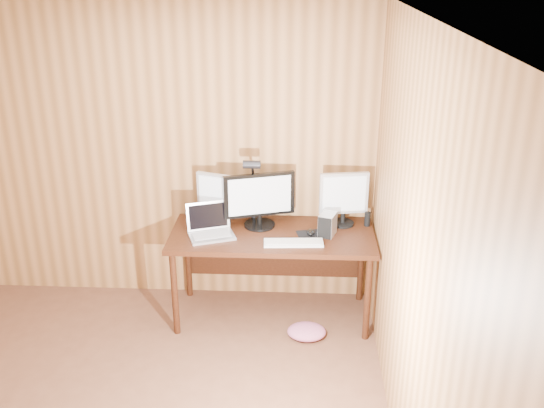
# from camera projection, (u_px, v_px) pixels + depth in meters

# --- Properties ---
(room_shell) EXTENTS (4.00, 4.00, 4.00)m
(room_shell) POSITION_uv_depth(u_px,v_px,m) (75.00, 277.00, 3.10)
(room_shell) COLOR brown
(room_shell) RESTS_ON ground
(desk) EXTENTS (1.60, 0.70, 0.75)m
(desk) POSITION_uv_depth(u_px,v_px,m) (273.00, 243.00, 4.86)
(desk) COLOR black
(desk) RESTS_ON floor
(monitor_center) EXTENTS (0.56, 0.25, 0.45)m
(monitor_center) POSITION_uv_depth(u_px,v_px,m) (259.00, 199.00, 4.79)
(monitor_center) COLOR black
(monitor_center) RESTS_ON desk
(monitor_left) EXTENTS (0.36, 0.18, 0.42)m
(monitor_left) POSITION_uv_depth(u_px,v_px,m) (219.00, 198.00, 4.83)
(monitor_left) COLOR black
(monitor_left) RESTS_ON desk
(monitor_right) EXTENTS (0.39, 0.18, 0.44)m
(monitor_right) POSITION_uv_depth(u_px,v_px,m) (344.00, 197.00, 4.81)
(monitor_right) COLOR black
(monitor_right) RESTS_ON desk
(laptop) EXTENTS (0.41, 0.36, 0.24)m
(laptop) POSITION_uv_depth(u_px,v_px,m) (210.00, 227.00, 4.71)
(laptop) COLOR silver
(laptop) RESTS_ON desk
(keyboard) EXTENTS (0.45, 0.16, 0.02)m
(keyboard) POSITION_uv_depth(u_px,v_px,m) (294.00, 243.00, 4.57)
(keyboard) COLOR white
(keyboard) RESTS_ON desk
(mousepad) EXTENTS (0.24, 0.21, 0.00)m
(mousepad) POSITION_uv_depth(u_px,v_px,m) (311.00, 234.00, 4.73)
(mousepad) COLOR black
(mousepad) RESTS_ON desk
(mouse) EXTENTS (0.09, 0.12, 0.04)m
(mouse) POSITION_uv_depth(u_px,v_px,m) (311.00, 232.00, 4.72)
(mouse) COLOR black
(mouse) RESTS_ON mousepad
(hard_drive) EXTENTS (0.16, 0.19, 0.18)m
(hard_drive) POSITION_uv_depth(u_px,v_px,m) (327.00, 225.00, 4.69)
(hard_drive) COLOR silver
(hard_drive) RESTS_ON desk
(phone) EXTENTS (0.06, 0.11, 0.01)m
(phone) POSITION_uv_depth(u_px,v_px,m) (276.00, 244.00, 4.56)
(phone) COLOR silver
(phone) RESTS_ON desk
(speaker) EXTENTS (0.05, 0.05, 0.12)m
(speaker) POSITION_uv_depth(u_px,v_px,m) (367.00, 219.00, 4.86)
(speaker) COLOR black
(speaker) RESTS_ON desk
(desk_lamp) EXTENTS (0.14, 0.19, 0.59)m
(desk_lamp) POSITION_uv_depth(u_px,v_px,m) (253.00, 181.00, 4.79)
(desk_lamp) COLOR black
(desk_lamp) RESTS_ON desk
(fabric_pile) EXTENTS (0.37, 0.33, 0.10)m
(fabric_pile) POSITION_uv_depth(u_px,v_px,m) (307.00, 332.00, 4.73)
(fabric_pile) COLOR #B9597C
(fabric_pile) RESTS_ON floor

